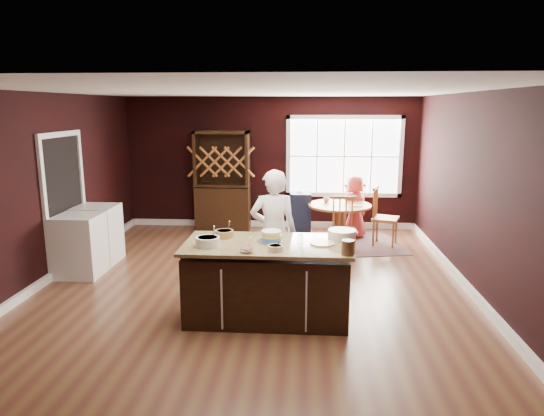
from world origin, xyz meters
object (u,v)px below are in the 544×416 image
Objects in this scene: high_chair at (300,215)px; baker at (274,232)px; layer_cake at (271,236)px; dryer at (98,234)px; chair_south at (344,228)px; seated_woman at (355,207)px; washer at (80,245)px; hutch at (223,181)px; dining_table at (339,216)px; toddler at (299,197)px; chair_north at (352,208)px; chair_east at (386,216)px; kitchen_island at (267,282)px.

baker is at bearing -102.77° from high_chair.
dryer is (-2.97, 1.86, -0.52)m from layer_cake.
chair_south is 1.12× the size of dryer.
washer is (-4.31, -2.45, -0.14)m from seated_woman.
hutch is (-2.33, 1.84, 0.49)m from chair_south.
dining_table is at bearing 72.10° from layer_cake.
toddler is (-0.76, 1.21, 0.29)m from chair_south.
dining_table is 0.87m from chair_north.
high_chair is at bearing 25.82° from dryer.
dining_table is 1.10× the size of chair_north.
toddler is at bearing 154.98° from dining_table.
chair_east reaches higher than high_chair.
layer_cake is at bearing 64.29° from chair_north.
dining_table is 0.87m from toddler.
layer_cake is at bearing 84.92° from baker.
chair_south reaches higher than toddler.
dining_table is 2.71m from baker.
layer_cake is 2.58m from chair_south.
baker reaches higher than washer.
baker reaches higher than high_chair.
layer_cake reaches higher than chair_north.
hutch reaches higher than dining_table.
layer_cake is 3.54m from toddler.
kitchen_island is 3.62m from toddler.
high_chair is at bearing 20.87° from chair_north.
dryer is at bearing 147.96° from layer_cake.
chair_east is at bearing 102.65° from seated_woman.
chair_east is at bearing 59.43° from kitchen_island.
hutch is (-3.16, 0.99, 0.47)m from chair_east.
chair_east reaches higher than chair_south.
dryer is (0.00, 0.64, 0.00)m from washer.
seated_woman is (0.31, 1.34, 0.09)m from chair_south.
hutch is 2.17× the size of dryer.
washer is at bearing -144.54° from toddler.
seated_woman is (0.02, -0.32, 0.09)m from chair_north.
kitchen_island is at bearing 168.17° from chair_east.
toddler reaches higher than washer.
seated_woman reaches higher than layer_cake.
chair_east reaches higher than washer.
chair_east reaches higher than toddler.
layer_cake is 3.70m from chair_east.
chair_north is 2.67m from hutch.
layer_cake is at bearing 168.31° from chair_east.
dryer is at bearing -152.76° from toddler.
seated_woman is at bearing 64.87° from chair_east.
baker is 3.19m from dryer.
chair_north is at bearing 23.70° from toddler.
dryer is at bearing -10.74° from seated_woman.
kitchen_island is 0.86m from baker.
dining_table is 1.05× the size of chair_east.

